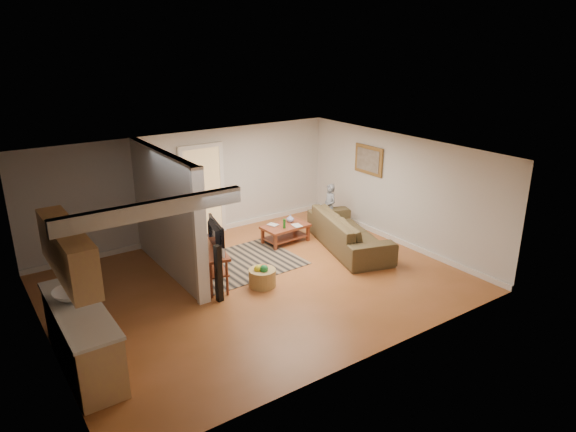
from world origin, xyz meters
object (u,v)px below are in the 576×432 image
Objects in this scene: sofa at (348,247)px; speaker_right at (192,243)px; toddler at (201,267)px; child at (329,229)px; tv_console at (212,252)px; toy_basket at (262,277)px; speaker_left at (219,274)px; coffee_table at (286,229)px.

sofa is 2.50× the size of speaker_right.
child is at bearing -172.19° from toddler.
child reaches higher than sofa.
speaker_right is at bearing 101.49° from tv_console.
tv_console is 1.18× the size of speaker_right.
speaker_right is 3.76m from child.
toy_basket is at bearing 116.94° from toddler.
tv_console is at bearing -66.50° from child.
toy_basket is 0.51× the size of toddler.
speaker_left reaches higher than sofa.
tv_console reaches higher than toy_basket.
toddler is at bearing 93.16° from tv_console.
speaker_right is at bearing -179.23° from coffee_table.
toddler reaches higher than toy_basket.
sofa is 1.25m from child.
child is at bearing 28.96° from tv_console.
sofa is 2.42× the size of coffee_table.
speaker_left is at bearing -176.15° from toy_basket.
speaker_left is at bearing 80.75° from toddler.
speaker_right is at bearing 89.36° from sofa.
toddler is (-0.61, 1.41, -0.19)m from toy_basket.
sofa is 5.09× the size of toy_basket.
tv_console is at bearing 142.61° from toy_basket.
tv_console is 1.15× the size of speaker_left.
tv_console reaches higher than sofa.
coffee_table is 1.08× the size of toddler.
speaker_left is 4.34m from child.
speaker_left is at bearing -94.89° from tv_console.
child is at bearing -1.89° from sofa.
coffee_table is at bearing -78.57° from child.
speaker_left reaches higher than toy_basket.
coffee_table reaches higher than child.
speaker_left is 1.02× the size of speaker_right.
tv_console is 0.68m from speaker_left.
coffee_table is 2.26m from toddler.
speaker_right is (0.22, 1.60, -0.01)m from speaker_left.
tv_console is at bearing -101.11° from speaker_right.
toy_basket is (0.73, -1.54, -0.34)m from speaker_right.
speaker_right is (-2.35, -0.03, 0.20)m from coffee_table.
toddler is (-2.23, -0.16, -0.32)m from coffee_table.
toy_basket is 0.45× the size of child.
sofa is 2.44× the size of speaker_left.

